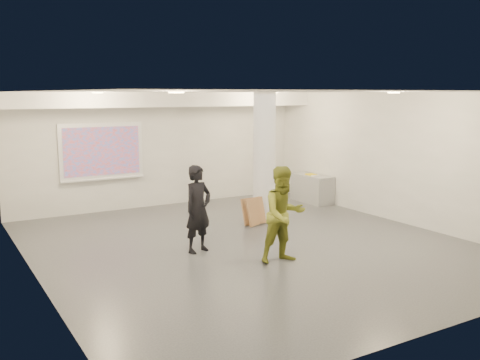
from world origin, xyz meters
TOP-DOWN VIEW (x-y plane):
  - floor at (0.00, 0.00)m, footprint 8.00×9.00m
  - ceiling at (0.00, 0.00)m, footprint 8.00×9.00m
  - wall_back at (0.00, 4.50)m, footprint 8.00×0.01m
  - wall_front at (0.00, -4.50)m, footprint 8.00×0.01m
  - wall_left at (-4.00, 0.00)m, footprint 0.01×9.00m
  - wall_right at (4.00, 0.00)m, footprint 0.01×9.00m
  - soffit_band at (0.00, 3.95)m, footprint 8.00×1.10m
  - downlight_nw at (-2.20, 2.50)m, footprint 0.22×0.22m
  - downlight_ne at (2.20, 2.50)m, footprint 0.22×0.22m
  - downlight_sw at (-2.20, -1.50)m, footprint 0.22×0.22m
  - downlight_se at (2.20, -1.50)m, footprint 0.22×0.22m
  - column at (1.50, 1.80)m, footprint 0.52×0.52m
  - projection_screen at (-1.60, 4.45)m, footprint 2.10×0.13m
  - credenza at (3.72, 2.77)m, footprint 0.55×1.30m
  - papers_stack at (3.68, 2.70)m, footprint 0.26×0.32m
  - postit_pad at (3.67, 2.75)m, footprint 0.24×0.31m
  - cardboard_back at (0.97, 1.37)m, footprint 0.59×0.42m
  - cardboard_front at (0.98, 1.44)m, footprint 0.56×0.24m
  - woman at (-1.07, 0.13)m, footprint 0.69×0.55m
  - man at (-0.05, -1.19)m, footprint 0.87×0.70m

SIDE VIEW (x-z plane):
  - floor at x=0.00m, z-range -0.01..0.01m
  - cardboard_front at x=0.98m, z-range 0.00..0.61m
  - cardboard_back at x=0.97m, z-range 0.00..0.61m
  - credenza at x=3.72m, z-range 0.00..0.76m
  - papers_stack at x=3.68m, z-range 0.76..0.78m
  - postit_pad at x=3.67m, z-range 0.76..0.79m
  - woman at x=-1.07m, z-range 0.00..1.65m
  - man at x=-0.05m, z-range 0.00..1.72m
  - wall_back at x=0.00m, z-range 0.00..3.00m
  - wall_front at x=0.00m, z-range 0.00..3.00m
  - wall_left at x=-4.00m, z-range 0.00..3.00m
  - wall_right at x=4.00m, z-range 0.00..3.00m
  - column at x=1.50m, z-range 0.00..3.00m
  - projection_screen at x=-1.60m, z-range 0.82..2.24m
  - soffit_band at x=0.00m, z-range 2.64..3.00m
  - downlight_nw at x=-2.20m, z-range 2.97..2.99m
  - downlight_ne at x=2.20m, z-range 2.97..2.99m
  - downlight_sw at x=-2.20m, z-range 2.97..2.99m
  - downlight_se at x=2.20m, z-range 2.97..2.99m
  - ceiling at x=0.00m, z-range 3.00..3.00m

